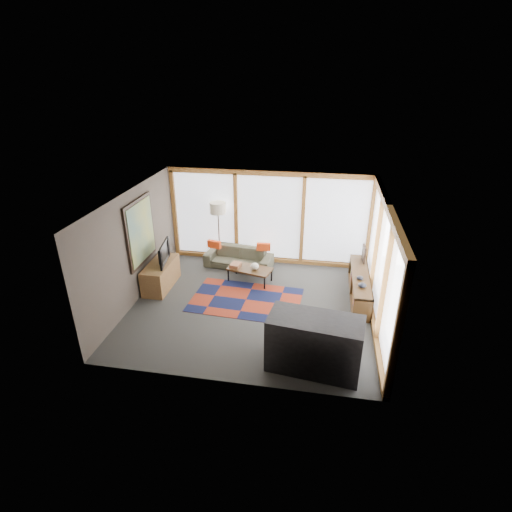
% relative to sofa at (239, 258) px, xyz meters
% --- Properties ---
extents(ground, '(5.50, 5.50, 0.00)m').
position_rel_sofa_xyz_m(ground, '(0.75, -1.95, -0.27)').
color(ground, '#2E2E2B').
rests_on(ground, ground).
extents(room_envelope, '(5.52, 5.02, 2.62)m').
position_rel_sofa_xyz_m(room_envelope, '(1.25, -1.39, 1.27)').
color(room_envelope, '#423B32').
rests_on(room_envelope, ground).
extents(rug, '(2.65, 1.79, 0.01)m').
position_rel_sofa_xyz_m(rug, '(0.54, -1.70, -0.26)').
color(rug, maroon).
rests_on(rug, ground).
extents(sofa, '(1.92, 0.95, 0.54)m').
position_rel_sofa_xyz_m(sofa, '(0.00, 0.00, 0.00)').
color(sofa, '#343427').
rests_on(sofa, ground).
extents(pillow_left, '(0.39, 0.19, 0.20)m').
position_rel_sofa_xyz_m(pillow_left, '(-0.67, -0.05, 0.37)').
color(pillow_left, red).
rests_on(pillow_left, sofa).
extents(pillow_right, '(0.38, 0.13, 0.20)m').
position_rel_sofa_xyz_m(pillow_right, '(0.68, 0.02, 0.37)').
color(pillow_right, red).
rests_on(pillow_right, sofa).
extents(floor_lamp, '(0.44, 0.44, 1.75)m').
position_rel_sofa_xyz_m(floor_lamp, '(-0.60, 0.24, 0.60)').
color(floor_lamp, black).
rests_on(floor_lamp, ground).
extents(coffee_table, '(1.19, 0.79, 0.36)m').
position_rel_sofa_xyz_m(coffee_table, '(0.46, -0.76, -0.09)').
color(coffee_table, black).
rests_on(coffee_table, ground).
extents(book_stack, '(0.28, 0.32, 0.10)m').
position_rel_sofa_xyz_m(book_stack, '(0.08, -0.75, 0.14)').
color(book_stack, brown).
rests_on(book_stack, coffee_table).
extents(vase, '(0.24, 0.24, 0.18)m').
position_rel_sofa_xyz_m(vase, '(0.59, -0.81, 0.19)').
color(vase, beige).
rests_on(vase, coffee_table).
extents(bookshelf, '(0.42, 2.29, 0.57)m').
position_rel_sofa_xyz_m(bookshelf, '(3.18, -1.05, 0.02)').
color(bookshelf, black).
rests_on(bookshelf, ground).
extents(bowl_a, '(0.21, 0.21, 0.09)m').
position_rel_sofa_xyz_m(bowl_a, '(3.17, -1.63, 0.35)').
color(bowl_a, black).
rests_on(bowl_a, bookshelf).
extents(bowl_b, '(0.19, 0.19, 0.08)m').
position_rel_sofa_xyz_m(bowl_b, '(3.15, -1.27, 0.34)').
color(bowl_b, black).
rests_on(bowl_b, bookshelf).
extents(shelf_picture, '(0.07, 0.33, 0.43)m').
position_rel_sofa_xyz_m(shelf_picture, '(3.28, -0.29, 0.52)').
color(shelf_picture, black).
rests_on(shelf_picture, bookshelf).
extents(tv_console, '(0.54, 1.29, 0.65)m').
position_rel_sofa_xyz_m(tv_console, '(-1.68, -1.43, 0.05)').
color(tv_console, brown).
rests_on(tv_console, ground).
extents(television, '(0.26, 0.91, 0.52)m').
position_rel_sofa_xyz_m(television, '(-1.63, -1.38, 0.64)').
color(television, black).
rests_on(television, tv_console).
extents(bar_counter, '(1.74, 0.98, 1.05)m').
position_rel_sofa_xyz_m(bar_counter, '(2.21, -3.79, 0.26)').
color(bar_counter, black).
rests_on(bar_counter, ground).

